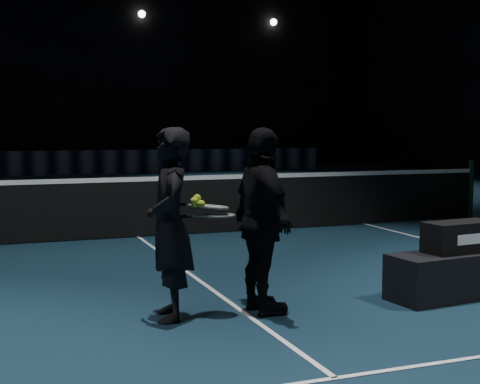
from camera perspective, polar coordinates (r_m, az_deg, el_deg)
The scene contains 16 objects.
floor at distance 10.66m, azimuth -8.65°, elevation -3.83°, with size 36.00×36.00×0.00m, color #0D2531.
wall_back at distance 28.57m, azimuth -16.46°, elevation 11.80°, with size 30.00×30.00×0.00m, color black.
court_lines at distance 10.65m, azimuth -8.65°, elevation -3.81°, with size 10.98×23.78×0.01m, color white, non-canonical shape.
net_post_right at distance 13.44m, azimuth 19.08°, elevation 0.19°, with size 0.10×0.10×1.10m, color black.
net_mesh at distance 10.59m, azimuth -8.69°, elevation -1.43°, with size 12.80×0.02×0.86m, color black.
net_tape at distance 10.55m, azimuth -8.72°, elevation 1.08°, with size 12.80×0.03×0.07m, color white.
sponsor_backdrop at distance 25.92m, azimuth -15.79°, elevation 2.41°, with size 22.00×0.15×0.90m, color black.
fixtures_far at distance 28.59m, azimuth -16.51°, elevation 14.83°, with size 20.00×0.30×0.30m, color white, non-canonical shape.
player_bench at distance 7.16m, azimuth 18.19°, elevation -6.68°, with size 1.54×0.51×0.46m, color black.
racket_bag at distance 7.10m, azimuth 18.28°, elevation -3.64°, with size 0.77×0.33×0.31m, color black.
bag_signature at distance 6.97m, azimuth 19.14°, elevation -3.83°, with size 0.36×0.00×0.10m, color white.
player_a at distance 5.95m, azimuth -6.02°, elevation -2.74°, with size 0.62×0.41×1.71m, color black.
player_b at distance 6.11m, azimuth 1.94°, elevation -2.51°, with size 1.00×0.42×1.71m, color black.
racket_lower at distance 6.01m, azimuth -1.76°, elevation -2.02°, with size 0.68×0.22×0.03m, color black, non-canonical shape.
racket_upper at distance 6.03m, azimuth -2.30°, elevation -1.28°, with size 0.68×0.22×0.03m, color black, non-canonical shape.
tennis_balls at distance 5.97m, azimuth -3.61°, elevation -0.86°, with size 0.12×0.10×0.12m, color #DBEA31, non-canonical shape.
Camera 1 is at (-2.16, -10.30, 1.69)m, focal length 50.00 mm.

